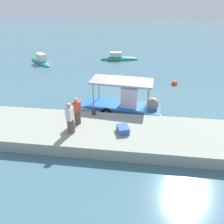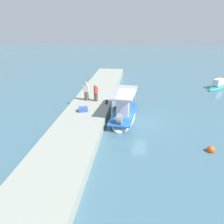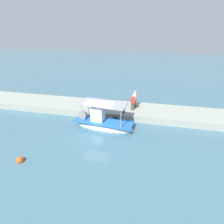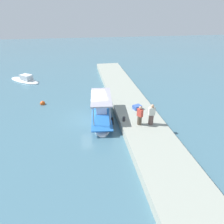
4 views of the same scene
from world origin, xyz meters
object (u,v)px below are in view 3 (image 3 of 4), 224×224
main_fishing_boat (103,122)px  fisherman_by_crate (135,99)px  mooring_bollard (124,112)px  fisherman_near_bollard (133,103)px  marker_buoy (20,160)px  cargo_crate (108,104)px

main_fishing_boat → fisherman_by_crate: size_ratio=3.25×
main_fishing_boat → mooring_bollard: bearing=-135.0°
fisherman_near_bollard → mooring_bollard: 1.46m
fisherman_by_crate → marker_buoy: bearing=54.5°
fisherman_near_bollard → cargo_crate: bearing=-12.4°
fisherman_near_bollard → mooring_bollard: bearing=57.0°
fisherman_near_bollard → main_fishing_boat: bearing=49.3°
fisherman_near_bollard → marker_buoy: (6.83, 8.78, -1.35)m
mooring_bollard → marker_buoy: size_ratio=0.71×
fisherman_by_crate → mooring_bollard: 2.33m
fisherman_by_crate → mooring_bollard: bearing=67.8°
main_fishing_boat → cargo_crate: 3.49m
main_fishing_boat → fisherman_near_bollard: size_ratio=3.52×
fisherman_near_bollard → mooring_bollard: size_ratio=4.37×
mooring_bollard → marker_buoy: mooring_bollard is taller
main_fishing_boat → marker_buoy: 7.39m
fisherman_near_bollard → cargo_crate: fisherman_near_bollard is taller
fisherman_near_bollard → fisherman_by_crate: (-0.11, -0.94, 0.06)m
mooring_bollard → cargo_crate: bearing=-41.0°
fisherman_by_crate → cargo_crate: bearing=6.9°
cargo_crate → marker_buoy: (4.10, 9.38, -0.78)m
fisherman_near_bollard → marker_buoy: bearing=52.1°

